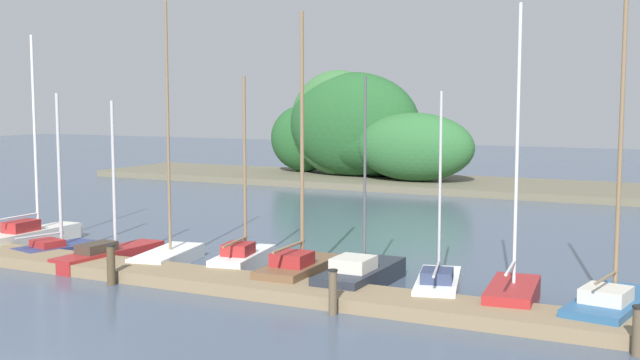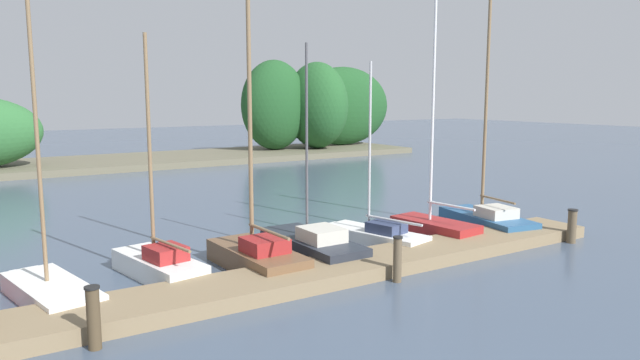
{
  "view_description": "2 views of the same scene",
  "coord_description": "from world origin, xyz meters",
  "px_view_note": "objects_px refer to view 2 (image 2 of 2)",
  "views": [
    {
      "loc": [
        12.09,
        -9.33,
        5.29
      ],
      "look_at": [
        1.51,
        11.72,
        2.87
      ],
      "focal_mm": 44.4,
      "sensor_mm": 36.0,
      "label": 1
    },
    {
      "loc": [
        -5.11,
        -2.71,
        4.5
      ],
      "look_at": [
        3.45,
        10.65,
        2.19
      ],
      "focal_mm": 32.66,
      "sensor_mm": 36.0,
      "label": 2
    }
  ],
  "objects_px": {
    "sailboat_3": "(49,286)",
    "mooring_piling_3": "(572,226)",
    "sailboat_8": "(432,226)",
    "mooring_piling_2": "(397,259)",
    "sailboat_4": "(157,262)",
    "sailboat_5": "(255,252)",
    "sailboat_7": "(373,235)",
    "sailboat_9": "(485,217)",
    "mooring_piling_1": "(94,318)",
    "sailboat_6": "(310,244)"
  },
  "relations": [
    {
      "from": "mooring_piling_2",
      "to": "mooring_piling_3",
      "type": "relative_size",
      "value": 1.08
    },
    {
      "from": "sailboat_8",
      "to": "mooring_piling_2",
      "type": "distance_m",
      "value": 4.7
    },
    {
      "from": "sailboat_3",
      "to": "mooring_piling_3",
      "type": "xyz_separation_m",
      "value": [
        14.34,
        -3.06,
        0.17
      ]
    },
    {
      "from": "sailboat_7",
      "to": "mooring_piling_2",
      "type": "bearing_deg",
      "value": 137.62
    },
    {
      "from": "mooring_piling_1",
      "to": "sailboat_8",
      "type": "bearing_deg",
      "value": 14.51
    },
    {
      "from": "sailboat_4",
      "to": "sailboat_5",
      "type": "distance_m",
      "value": 2.47
    },
    {
      "from": "sailboat_4",
      "to": "sailboat_6",
      "type": "relative_size",
      "value": 1.01
    },
    {
      "from": "sailboat_4",
      "to": "sailboat_7",
      "type": "xyz_separation_m",
      "value": [
        6.47,
        -0.43,
        -0.06
      ]
    },
    {
      "from": "mooring_piling_1",
      "to": "mooring_piling_3",
      "type": "bearing_deg",
      "value": 0.13
    },
    {
      "from": "sailboat_4",
      "to": "sailboat_7",
      "type": "distance_m",
      "value": 6.48
    },
    {
      "from": "sailboat_8",
      "to": "sailboat_6",
      "type": "bearing_deg",
      "value": 79.81
    },
    {
      "from": "sailboat_8",
      "to": "mooring_piling_2",
      "type": "height_order",
      "value": "sailboat_8"
    },
    {
      "from": "mooring_piling_2",
      "to": "mooring_piling_3",
      "type": "distance_m",
      "value": 6.99
    },
    {
      "from": "sailboat_9",
      "to": "mooring_piling_3",
      "type": "relative_size",
      "value": 7.56
    },
    {
      "from": "sailboat_3",
      "to": "sailboat_5",
      "type": "bearing_deg",
      "value": -104.13
    },
    {
      "from": "sailboat_7",
      "to": "mooring_piling_3",
      "type": "distance_m",
      "value": 6.16
    },
    {
      "from": "sailboat_7",
      "to": "mooring_piling_3",
      "type": "xyz_separation_m",
      "value": [
        5.32,
        -3.08,
        0.21
      ]
    },
    {
      "from": "sailboat_6",
      "to": "sailboat_8",
      "type": "bearing_deg",
      "value": -94.06
    },
    {
      "from": "sailboat_4",
      "to": "mooring_piling_3",
      "type": "bearing_deg",
      "value": -116.95
    },
    {
      "from": "sailboat_6",
      "to": "sailboat_7",
      "type": "bearing_deg",
      "value": -89.42
    },
    {
      "from": "sailboat_7",
      "to": "mooring_piling_2",
      "type": "distance_m",
      "value": 3.54
    },
    {
      "from": "mooring_piling_1",
      "to": "mooring_piling_2",
      "type": "distance_m",
      "value": 7.02
    },
    {
      "from": "sailboat_4",
      "to": "sailboat_6",
      "type": "distance_m",
      "value": 4.24
    },
    {
      "from": "sailboat_7",
      "to": "sailboat_8",
      "type": "relative_size",
      "value": 0.72
    },
    {
      "from": "sailboat_8",
      "to": "sailboat_9",
      "type": "bearing_deg",
      "value": -97.31
    },
    {
      "from": "sailboat_4",
      "to": "sailboat_3",
      "type": "bearing_deg",
      "value": 89.63
    },
    {
      "from": "sailboat_7",
      "to": "sailboat_9",
      "type": "relative_size",
      "value": 0.69
    },
    {
      "from": "sailboat_3",
      "to": "sailboat_4",
      "type": "bearing_deg",
      "value": -91.12
    },
    {
      "from": "sailboat_8",
      "to": "sailboat_9",
      "type": "relative_size",
      "value": 0.96
    },
    {
      "from": "sailboat_4",
      "to": "sailboat_5",
      "type": "xyz_separation_m",
      "value": [
        2.37,
        -0.71,
        0.06
      ]
    },
    {
      "from": "mooring_piling_1",
      "to": "mooring_piling_2",
      "type": "height_order",
      "value": "mooring_piling_1"
    },
    {
      "from": "sailboat_5",
      "to": "mooring_piling_2",
      "type": "xyz_separation_m",
      "value": [
        2.43,
        -2.84,
        0.13
      ]
    },
    {
      "from": "mooring_piling_1",
      "to": "mooring_piling_2",
      "type": "xyz_separation_m",
      "value": [
        7.02,
        0.0,
        -0.02
      ]
    },
    {
      "from": "sailboat_4",
      "to": "mooring_piling_1",
      "type": "relative_size",
      "value": 5.13
    },
    {
      "from": "sailboat_3",
      "to": "sailboat_5",
      "type": "xyz_separation_m",
      "value": [
        4.91,
        -0.26,
        0.09
      ]
    },
    {
      "from": "sailboat_3",
      "to": "sailboat_9",
      "type": "relative_size",
      "value": 1.05
    },
    {
      "from": "sailboat_6",
      "to": "sailboat_4",
      "type": "bearing_deg",
      "value": 83.61
    },
    {
      "from": "sailboat_3",
      "to": "sailboat_7",
      "type": "relative_size",
      "value": 1.52
    },
    {
      "from": "sailboat_5",
      "to": "mooring_piling_1",
      "type": "xyz_separation_m",
      "value": [
        -4.59,
        -2.84,
        0.14
      ]
    },
    {
      "from": "sailboat_3",
      "to": "sailboat_6",
      "type": "bearing_deg",
      "value": -101.18
    },
    {
      "from": "sailboat_4",
      "to": "sailboat_6",
      "type": "bearing_deg",
      "value": -106.55
    },
    {
      "from": "sailboat_8",
      "to": "sailboat_4",
      "type": "bearing_deg",
      "value": 78.66
    },
    {
      "from": "sailboat_8",
      "to": "mooring_piling_3",
      "type": "relative_size",
      "value": 7.27
    },
    {
      "from": "sailboat_7",
      "to": "mooring_piling_1",
      "type": "distance_m",
      "value": 9.24
    },
    {
      "from": "sailboat_9",
      "to": "mooring_piling_1",
      "type": "distance_m",
      "value": 13.48
    },
    {
      "from": "sailboat_7",
      "to": "mooring_piling_2",
      "type": "relative_size",
      "value": 4.84
    },
    {
      "from": "sailboat_7",
      "to": "mooring_piling_1",
      "type": "bearing_deg",
      "value": 95.52
    },
    {
      "from": "sailboat_9",
      "to": "mooring_piling_1",
      "type": "bearing_deg",
      "value": 111.21
    },
    {
      "from": "sailboat_3",
      "to": "sailboat_8",
      "type": "distance_m",
      "value": 11.12
    },
    {
      "from": "sailboat_3",
      "to": "mooring_piling_3",
      "type": "relative_size",
      "value": 7.93
    }
  ]
}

